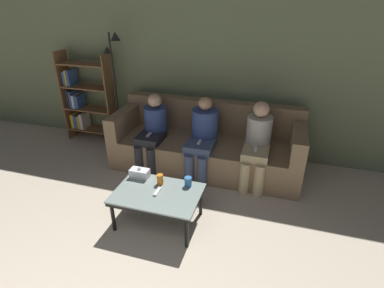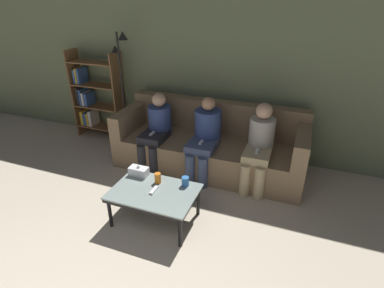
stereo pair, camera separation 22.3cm
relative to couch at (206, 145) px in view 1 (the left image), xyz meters
name	(u,v)px [view 1 (the left image)]	position (x,y,z in m)	size (l,w,h in m)	color
wall_back	(217,70)	(0.00, 0.55, 0.97)	(12.00, 0.06, 2.60)	#707F5B
couch	(206,145)	(0.00, 0.00, 0.00)	(2.65, 0.96, 0.91)	#897051
coffee_table	(158,195)	(-0.19, -1.38, 0.03)	(0.92, 0.63, 0.40)	#8C9E99
cup_near_left	(188,182)	(0.09, -1.17, 0.13)	(0.08, 0.08, 0.11)	#3372BF
cup_near_right	(160,179)	(-0.22, -1.22, 0.13)	(0.07, 0.07, 0.12)	orange
tissue_box	(140,173)	(-0.50, -1.16, 0.13)	(0.22, 0.12, 0.13)	white
game_remote	(157,192)	(-0.19, -1.38, 0.08)	(0.04, 0.15, 0.02)	white
bookshelf	(84,100)	(-2.21, 0.32, 0.37)	(0.88, 0.32, 1.49)	brown
standing_lamp	(115,81)	(-1.49, 0.17, 0.80)	(0.31, 0.26, 1.82)	black
seated_person_left_end	(153,129)	(-0.73, -0.23, 0.25)	(0.33, 0.65, 1.06)	#28282D
seated_person_mid_left	(203,135)	(0.00, -0.22, 0.27)	(0.36, 0.69, 1.09)	#47567A
seated_person_mid_right	(257,142)	(0.73, -0.23, 0.27)	(0.33, 0.67, 1.10)	tan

